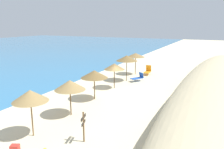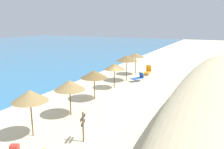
{
  "view_description": "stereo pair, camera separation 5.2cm",
  "coord_description": "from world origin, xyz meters",
  "px_view_note": "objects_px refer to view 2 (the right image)",
  "views": [
    {
      "loc": [
        -18.63,
        -8.04,
        6.47
      ],
      "look_at": [
        1.34,
        1.61,
        1.46
      ],
      "focal_mm": 36.32,
      "sensor_mm": 36.0,
      "label": 1
    },
    {
      "loc": [
        -18.6,
        -8.08,
        6.47
      ],
      "look_at": [
        1.34,
        1.61,
        1.46
      ],
      "focal_mm": 36.32,
      "sensor_mm": 36.0,
      "label": 2
    }
  ],
  "objects_px": {
    "lounge_chair_1": "(138,77)",
    "beach_umbrella_2": "(94,74)",
    "lounge_chair_0": "(148,71)",
    "beach_umbrella_3": "(114,66)",
    "beach_umbrella_0": "(30,96)",
    "beach_umbrella_1": "(70,85)",
    "beach_umbrella_4": "(127,58)",
    "wooden_signpost": "(83,124)",
    "cooler_box": "(15,149)",
    "beach_umbrella_5": "(136,55)"
  },
  "relations": [
    {
      "from": "lounge_chair_1",
      "to": "beach_umbrella_5",
      "type": "bearing_deg",
      "value": -33.77
    },
    {
      "from": "lounge_chair_0",
      "to": "beach_umbrella_2",
      "type": "bearing_deg",
      "value": 80.69
    },
    {
      "from": "beach_umbrella_4",
      "to": "cooler_box",
      "type": "xyz_separation_m",
      "value": [
        -16.31,
        -0.51,
        -2.42
      ]
    },
    {
      "from": "beach_umbrella_3",
      "to": "beach_umbrella_1",
      "type": "bearing_deg",
      "value": -178.87
    },
    {
      "from": "beach_umbrella_1",
      "to": "beach_umbrella_4",
      "type": "distance_m",
      "value": 11.04
    },
    {
      "from": "beach_umbrella_5",
      "to": "lounge_chair_0",
      "type": "height_order",
      "value": "beach_umbrella_5"
    },
    {
      "from": "beach_umbrella_0",
      "to": "cooler_box",
      "type": "bearing_deg",
      "value": -164.28
    },
    {
      "from": "beach_umbrella_3",
      "to": "lounge_chair_0",
      "type": "relative_size",
      "value": 1.74
    },
    {
      "from": "beach_umbrella_3",
      "to": "cooler_box",
      "type": "relative_size",
      "value": 5.98
    },
    {
      "from": "beach_umbrella_2",
      "to": "beach_umbrella_5",
      "type": "distance_m",
      "value": 10.92
    },
    {
      "from": "beach_umbrella_4",
      "to": "cooler_box",
      "type": "height_order",
      "value": "beach_umbrella_4"
    },
    {
      "from": "lounge_chair_0",
      "to": "wooden_signpost",
      "type": "distance_m",
      "value": 18.13
    },
    {
      "from": "beach_umbrella_1",
      "to": "beach_umbrella_5",
      "type": "distance_m",
      "value": 14.72
    },
    {
      "from": "lounge_chair_1",
      "to": "beach_umbrella_0",
      "type": "bearing_deg",
      "value": 116.72
    },
    {
      "from": "lounge_chair_1",
      "to": "beach_umbrella_2",
      "type": "bearing_deg",
      "value": 111.85
    },
    {
      "from": "beach_umbrella_0",
      "to": "beach_umbrella_2",
      "type": "bearing_deg",
      "value": 0.39
    },
    {
      "from": "beach_umbrella_5",
      "to": "lounge_chair_1",
      "type": "bearing_deg",
      "value": -155.26
    },
    {
      "from": "beach_umbrella_1",
      "to": "beach_umbrella_4",
      "type": "bearing_deg",
      "value": 0.97
    },
    {
      "from": "beach_umbrella_0",
      "to": "beach_umbrella_1",
      "type": "relative_size",
      "value": 1.08
    },
    {
      "from": "beach_umbrella_3",
      "to": "lounge_chair_1",
      "type": "xyz_separation_m",
      "value": [
        3.75,
        -1.22,
        -1.81
      ]
    },
    {
      "from": "beach_umbrella_3",
      "to": "beach_umbrella_2",
      "type": "bearing_deg",
      "value": 178.92
    },
    {
      "from": "beach_umbrella_2",
      "to": "beach_umbrella_3",
      "type": "distance_m",
      "value": 3.87
    },
    {
      "from": "beach_umbrella_2",
      "to": "lounge_chair_1",
      "type": "bearing_deg",
      "value": -9.63
    },
    {
      "from": "beach_umbrella_1",
      "to": "cooler_box",
      "type": "xyz_separation_m",
      "value": [
        -5.28,
        -0.32,
        -2.03
      ]
    },
    {
      "from": "lounge_chair_0",
      "to": "lounge_chair_1",
      "type": "height_order",
      "value": "lounge_chair_0"
    },
    {
      "from": "cooler_box",
      "to": "beach_umbrella_2",
      "type": "bearing_deg",
      "value": 3.45
    },
    {
      "from": "beach_umbrella_2",
      "to": "beach_umbrella_4",
      "type": "bearing_deg",
      "value": -0.3
    },
    {
      "from": "beach_umbrella_5",
      "to": "cooler_box",
      "type": "xyz_separation_m",
      "value": [
        -19.99,
        -0.77,
        -2.31
      ]
    },
    {
      "from": "beach_umbrella_5",
      "to": "lounge_chair_1",
      "type": "relative_size",
      "value": 1.71
    },
    {
      "from": "lounge_chair_0",
      "to": "wooden_signpost",
      "type": "relative_size",
      "value": 0.84
    },
    {
      "from": "beach_umbrella_4",
      "to": "wooden_signpost",
      "type": "height_order",
      "value": "beach_umbrella_4"
    },
    {
      "from": "beach_umbrella_3",
      "to": "cooler_box",
      "type": "xyz_separation_m",
      "value": [
        -12.94,
        -0.47,
        -2.04
      ]
    },
    {
      "from": "wooden_signpost",
      "to": "cooler_box",
      "type": "relative_size",
      "value": 4.1
    },
    {
      "from": "beach_umbrella_3",
      "to": "beach_umbrella_5",
      "type": "distance_m",
      "value": 7.06
    },
    {
      "from": "beach_umbrella_1",
      "to": "wooden_signpost",
      "type": "relative_size",
      "value": 1.48
    },
    {
      "from": "beach_umbrella_1",
      "to": "beach_umbrella_4",
      "type": "height_order",
      "value": "beach_umbrella_4"
    },
    {
      "from": "beach_umbrella_1",
      "to": "lounge_chair_1",
      "type": "height_order",
      "value": "beach_umbrella_1"
    },
    {
      "from": "lounge_chair_0",
      "to": "beach_umbrella_0",
      "type": "bearing_deg",
      "value": 83.33
    },
    {
      "from": "beach_umbrella_1",
      "to": "beach_umbrella_5",
      "type": "bearing_deg",
      "value": 1.76
    },
    {
      "from": "beach_umbrella_2",
      "to": "lounge_chair_0",
      "type": "bearing_deg",
      "value": -6.41
    },
    {
      "from": "beach_umbrella_2",
      "to": "beach_umbrella_4",
      "type": "distance_m",
      "value": 7.25
    },
    {
      "from": "beach_umbrella_3",
      "to": "beach_umbrella_0",
      "type": "bearing_deg",
      "value": 179.88
    },
    {
      "from": "beach_umbrella_0",
      "to": "lounge_chair_1",
      "type": "xyz_separation_m",
      "value": [
        14.92,
        -1.24,
        -2.01
      ]
    },
    {
      "from": "beach_umbrella_0",
      "to": "beach_umbrella_1",
      "type": "bearing_deg",
      "value": -2.86
    },
    {
      "from": "beach_umbrella_1",
      "to": "wooden_signpost",
      "type": "xyz_separation_m",
      "value": [
        -2.8,
        -2.9,
        -1.19
      ]
    },
    {
      "from": "wooden_signpost",
      "to": "beach_umbrella_3",
      "type": "bearing_deg",
      "value": 0.73
    },
    {
      "from": "beach_umbrella_4",
      "to": "lounge_chair_0",
      "type": "relative_size",
      "value": 2.0
    },
    {
      "from": "beach_umbrella_2",
      "to": "beach_umbrella_1",
      "type": "bearing_deg",
      "value": -176.62
    },
    {
      "from": "beach_umbrella_4",
      "to": "lounge_chair_0",
      "type": "distance_m",
      "value": 4.86
    },
    {
      "from": "beach_umbrella_0",
      "to": "beach_umbrella_1",
      "type": "height_order",
      "value": "beach_umbrella_0"
    }
  ]
}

